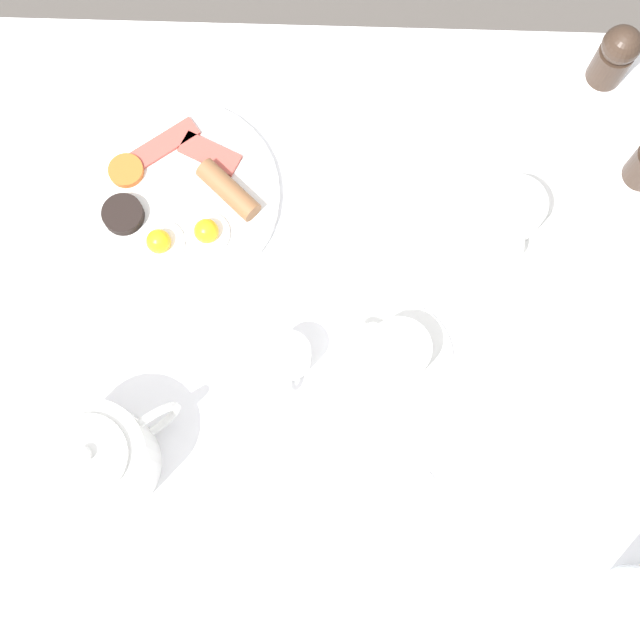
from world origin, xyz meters
TOP-DOWN VIEW (x-y plane):
  - ground_plane at (0.00, 0.00)m, footprint 8.00×8.00m
  - table at (0.00, 0.00)m, footprint 0.85×0.98m
  - breakfast_plate at (-0.16, -0.19)m, footprint 0.28×0.28m
  - teapot_near at (0.18, -0.25)m, footprint 0.15×0.19m
  - teacup_with_saucer_left at (0.04, 0.10)m, footprint 0.14×0.14m
  - teacup_with_saucer_right at (-0.15, 0.24)m, footprint 0.14×0.14m
  - creamer_jug at (0.05, -0.04)m, footprint 0.08×0.05m
  - salt_grinder at (-0.36, 0.38)m, footprint 0.05×0.05m
  - fork_by_plate at (-0.21, 0.07)m, footprint 0.03×0.17m
  - knife_by_plate at (0.26, 0.06)m, footprint 0.16×0.18m
  - spoon_for_tea at (0.02, 0.34)m, footprint 0.08×0.16m

SIDE VIEW (x-z plane):
  - ground_plane at x=0.00m, z-range 0.00..0.00m
  - table at x=0.00m, z-range 0.28..1.00m
  - fork_by_plate at x=-0.21m, z-range 0.72..0.72m
  - knife_by_plate at x=0.26m, z-range 0.72..0.72m
  - spoon_for_tea at x=0.02m, z-range 0.72..0.72m
  - breakfast_plate at x=-0.16m, z-range 0.71..0.75m
  - teacup_with_saucer_left at x=0.04m, z-range 0.71..0.77m
  - teacup_with_saucer_right at x=-0.15m, z-range 0.71..0.77m
  - creamer_jug at x=0.05m, z-range 0.72..0.77m
  - salt_grinder at x=-0.36m, z-range 0.72..0.82m
  - teapot_near at x=0.18m, z-range 0.71..0.84m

